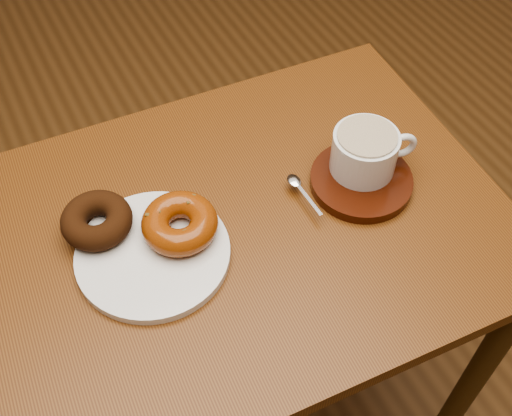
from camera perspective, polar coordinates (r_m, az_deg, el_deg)
name	(u,v)px	position (r m, az deg, el deg)	size (l,w,h in m)	color
ground	(245,266)	(1.76, -1.03, -5.18)	(6.00, 6.00, 0.00)	brown
cafe_table	(245,265)	(1.04, -0.98, -5.04)	(0.80, 0.62, 0.72)	brown
donut_plate	(153,254)	(0.91, -9.14, -4.04)	(0.22, 0.22, 0.01)	silver
donut_cinnamon	(97,220)	(0.93, -13.98, -1.06)	(0.10, 0.10, 0.04)	#32190A
donut_caramel	(180,223)	(0.91, -6.80, -1.36)	(0.14, 0.14, 0.04)	#883C0E
saucer	(361,181)	(1.00, 9.32, 2.41)	(0.16, 0.16, 0.02)	#361207
coffee_cup	(366,151)	(0.98, 9.72, 4.99)	(0.13, 0.10, 0.07)	silver
teaspoon	(297,184)	(0.97, 3.66, 2.12)	(0.02, 0.09, 0.01)	silver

